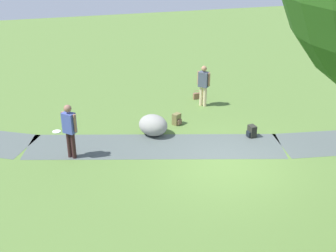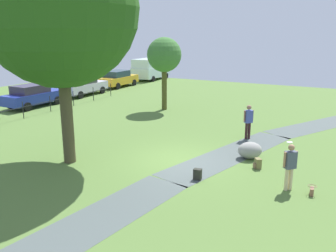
# 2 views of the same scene
# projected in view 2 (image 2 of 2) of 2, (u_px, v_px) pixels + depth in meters

# --- Properties ---
(ground_plane) EXTENTS (48.00, 48.00, 0.00)m
(ground_plane) POSITION_uv_depth(u_px,v_px,m) (176.00, 160.00, 14.75)
(ground_plane) COLOR #527133
(footpath_segment_near) EXTENTS (8.16, 2.85, 0.01)m
(footpath_segment_near) POSITION_uv_depth(u_px,v_px,m) (80.00, 230.00, 9.52)
(footpath_segment_near) COLOR #4A5351
(footpath_segment_near) RESTS_ON ground
(footpath_segment_mid) EXTENTS (8.17, 3.77, 0.01)m
(footpath_segment_mid) POSITION_uv_depth(u_px,v_px,m) (231.00, 154.00, 15.47)
(footpath_segment_mid) COLOR #4A5351
(footpath_segment_mid) RESTS_ON ground
(footpath_segment_far) EXTENTS (7.84, 5.35, 0.01)m
(footpath_segment_far) POSITION_uv_depth(u_px,v_px,m) (322.00, 124.00, 20.42)
(footpath_segment_far) COLOR #4A5351
(footpath_segment_far) RESTS_ON ground
(large_shade_tree) EXTENTS (5.90, 5.90, 8.92)m
(large_shade_tree) POSITION_uv_depth(u_px,v_px,m) (59.00, 8.00, 13.04)
(large_shade_tree) COLOR #48432A
(large_shade_tree) RESTS_ON ground
(young_tree_near_path) EXTENTS (2.27, 2.27, 4.79)m
(young_tree_near_path) POSITION_uv_depth(u_px,v_px,m) (164.00, 56.00, 23.47)
(young_tree_near_path) COLOR #4B4B20
(young_tree_near_path) RESTS_ON ground
(lawn_boulder) EXTENTS (1.27, 1.30, 0.69)m
(lawn_boulder) POSITION_uv_depth(u_px,v_px,m) (250.00, 150.00, 14.87)
(lawn_boulder) COLOR gray
(lawn_boulder) RESTS_ON ground
(woman_with_handbag) EXTENTS (0.42, 0.42, 1.59)m
(woman_with_handbag) POSITION_uv_depth(u_px,v_px,m) (290.00, 164.00, 11.73)
(woman_with_handbag) COLOR beige
(woman_with_handbag) RESTS_ON ground
(man_near_boulder) EXTENTS (0.43, 0.42, 1.69)m
(man_near_boulder) POSITION_uv_depth(u_px,v_px,m) (248.00, 119.00, 17.41)
(man_near_boulder) COLOR #321B1D
(man_near_boulder) RESTS_ON ground
(handbag_on_grass) EXTENTS (0.33, 0.30, 0.31)m
(handbag_on_grass) POSITION_uv_depth(u_px,v_px,m) (312.00, 191.00, 11.56)
(handbag_on_grass) COLOR brown
(handbag_on_grass) RESTS_ON ground
(backpack_by_boulder) EXTENTS (0.34, 0.35, 0.40)m
(backpack_by_boulder) POSITION_uv_depth(u_px,v_px,m) (258.00, 164.00, 13.79)
(backpack_by_boulder) COLOR olive
(backpack_by_boulder) RESTS_ON ground
(spare_backpack_on_lawn) EXTENTS (0.29, 0.30, 0.40)m
(spare_backpack_on_lawn) POSITION_uv_depth(u_px,v_px,m) (198.00, 174.00, 12.75)
(spare_backpack_on_lawn) COLOR #272820
(spare_backpack_on_lawn) RESTS_ON ground
(frisbee_on_grass) EXTENTS (0.28, 0.28, 0.02)m
(frisbee_on_grass) POSITION_uv_depth(u_px,v_px,m) (290.00, 142.00, 17.10)
(frisbee_on_grass) COLOR white
(frisbee_on_grass) RESTS_ON ground
(parked_suv_orange) EXTENTS (4.35, 1.97, 1.56)m
(parked_suv_orange) POSITION_uv_depth(u_px,v_px,m) (33.00, 95.00, 25.06)
(parked_suv_orange) COLOR #223299
(parked_suv_orange) RESTS_ON ground
(parked_sedan_grey) EXTENTS (4.57, 2.03, 1.56)m
(parked_sedan_grey) POSITION_uv_depth(u_px,v_px,m) (82.00, 86.00, 29.61)
(parked_sedan_grey) COLOR silver
(parked_sedan_grey) RESTS_ON ground
(parked_sedan_red) EXTENTS (4.38, 1.92, 1.56)m
(parked_sedan_red) POSITION_uv_depth(u_px,v_px,m) (118.00, 78.00, 34.16)
(parked_sedan_red) COLOR gold
(parked_sedan_red) RESTS_ON ground
(delivery_van) EXTENTS (5.16, 2.51, 2.30)m
(delivery_van) POSITION_uv_depth(u_px,v_px,m) (151.00, 68.00, 39.46)
(delivery_van) COLOR silver
(delivery_van) RESTS_ON ground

